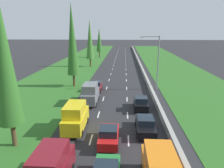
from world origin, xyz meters
name	(u,v)px	position (x,y,z in m)	size (l,w,h in m)	color
ground_plane	(120,64)	(0.00, 60.00, 0.00)	(300.00, 300.00, 0.00)	#28282B
grass_verge_left	(78,63)	(-12.65, 60.00, 0.02)	(14.00, 140.00, 0.04)	#2D6623
grass_verge_right	(169,64)	(14.35, 60.00, 0.02)	(14.00, 140.00, 0.04)	#2D6623
median_barrier	(139,63)	(5.70, 60.00, 0.42)	(0.44, 120.00, 0.85)	#9E9B93
lane_markings	(120,64)	(0.00, 60.00, 0.01)	(3.64, 116.00, 0.01)	white
yellow_van_left_lane	(75,117)	(-3.61, 16.96, 1.40)	(1.96, 4.90, 2.82)	yellow
grey_van_left_lane	(90,94)	(-3.33, 25.02, 1.40)	(1.96, 4.90, 2.82)	slate
black_sedan_right_lane	(145,125)	(3.42, 16.81, 0.81)	(1.82, 4.50, 1.64)	black
red_hatchback_centre_lane	(109,136)	(-0.02, 14.29, 0.84)	(1.74, 3.90, 1.72)	red
maroon_hatchback_left_lane	(96,86)	(-3.32, 31.02, 0.84)	(1.74, 3.90, 1.72)	maroon
black_hatchback_right_lane	(141,103)	(3.44, 23.05, 0.84)	(1.74, 3.90, 1.72)	black
poplar_tree_nearest	(4,58)	(-8.31, 13.56, 7.82)	(2.14, 2.14, 13.53)	#4C3823
poplar_tree_second	(72,40)	(-7.70, 33.87, 8.25)	(2.16, 2.16, 14.39)	#4C3823
poplar_tree_third	(90,40)	(-8.02, 54.81, 7.32)	(2.11, 2.11, 12.53)	#4C3823
poplar_tree_fourth	(99,40)	(-7.77, 74.33, 6.25)	(2.06, 2.06, 10.40)	#4C3823
street_light_mast	(156,59)	(6.51, 32.47, 5.23)	(3.20, 0.28, 9.00)	gray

